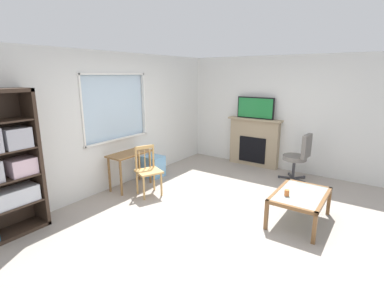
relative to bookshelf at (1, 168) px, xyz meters
The scene contains 12 objects.
ground 3.13m from the bookshelf, 42.52° to the right, with size 6.52×5.50×0.02m, color #9E9389.
wall_back_with_window 2.23m from the bookshelf, ahead, with size 5.52×0.15×2.58m.
wall_right 5.41m from the bookshelf, 21.86° to the right, with size 0.12×4.70×2.58m, color silver.
bookshelf is the anchor object (origin of this frame).
desk_under_window 2.20m from the bookshelf, ahead, with size 0.87×0.42×0.70m.
wooden_chair 2.25m from the bookshelf, 16.57° to the right, with size 0.54×0.53×0.90m.
plastic_drawer_unit 2.97m from the bookshelf, ahead, with size 0.35×0.40×0.45m, color #72ADDB.
fireplace 5.10m from the bookshelf, 17.33° to the right, with size 0.26×1.29×1.15m.
tv 5.09m from the bookshelf, 17.39° to the right, with size 0.06×0.89×0.50m.
office_chair 5.17m from the bookshelf, 31.51° to the right, with size 0.57×0.58×1.00m.
coffee_table 4.19m from the bookshelf, 50.36° to the right, with size 1.04×0.70×0.45m.
sippy_cup 3.94m from the bookshelf, 51.20° to the right, with size 0.07×0.07×0.09m, color orange.
Camera 1 is at (-3.72, -2.11, 2.17)m, focal length 26.93 mm.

